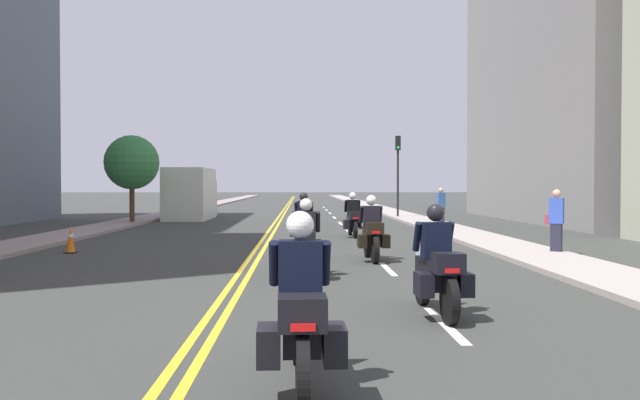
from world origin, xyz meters
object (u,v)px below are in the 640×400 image
object	(u,v)px
traffic_cone_0	(71,240)
pedestrian_1	(556,221)
motorcycle_0	(300,317)
motorcycle_4	(303,225)
pedestrian_0	(441,206)
motorcycle_5	(353,219)
traffic_light_far	(398,162)
parked_truck	(192,196)
motorcycle_3	(372,234)
motorcycle_1	(437,270)
motorcycle_2	(306,245)
street_tree_0	(132,163)

from	to	relation	value
traffic_cone_0	pedestrian_1	size ratio (longest dim) A/B	0.43
motorcycle_0	motorcycle_4	bearing A→B (deg)	88.13
pedestrian_0	motorcycle_5	bearing A→B (deg)	-144.58
traffic_light_far	pedestrian_0	world-z (taller)	traffic_light_far
traffic_cone_0	parked_truck	size ratio (longest dim) A/B	0.12
traffic_cone_0	pedestrian_0	xyz separation A→B (m)	(12.75, 11.75, 0.54)
motorcycle_3	motorcycle_5	distance (m)	7.69
motorcycle_1	motorcycle_3	world-z (taller)	motorcycle_3
pedestrian_0	motorcycle_2	bearing A→B (deg)	-129.02
motorcycle_0	street_tree_0	world-z (taller)	street_tree_0
motorcycle_0	pedestrian_0	size ratio (longest dim) A/B	1.31
pedestrian_1	parked_truck	size ratio (longest dim) A/B	0.27
motorcycle_4	traffic_light_far	bearing A→B (deg)	75.42
pedestrian_1	motorcycle_2	bearing A→B (deg)	63.00
motorcycle_3	traffic_cone_0	size ratio (longest dim) A/B	2.86
motorcycle_4	motorcycle_1	bearing A→B (deg)	-77.57
motorcycle_1	pedestrian_0	size ratio (longest dim) A/B	1.25
traffic_light_far	motorcycle_5	bearing A→B (deg)	-104.82
motorcycle_3	traffic_light_far	distance (m)	21.76
traffic_light_far	motorcycle_4	bearing A→B (deg)	-107.44
motorcycle_5	traffic_light_far	bearing A→B (deg)	72.63
motorcycle_4	parked_truck	size ratio (longest dim) A/B	0.33
motorcycle_1	parked_truck	world-z (taller)	parked_truck
street_tree_0	pedestrian_1	bearing A→B (deg)	-44.91
motorcycle_3	street_tree_0	xyz separation A→B (m)	(-9.87, 15.89, 2.30)
motorcycle_1	parked_truck	distance (m)	29.27
motorcycle_3	parked_truck	xyz separation A→B (m)	(-7.86, 21.10, 0.61)
motorcycle_2	motorcycle_5	distance (m)	10.80
traffic_cone_0	traffic_light_far	world-z (taller)	traffic_light_far
motorcycle_5	traffic_cone_0	size ratio (longest dim) A/B	2.81
motorcycle_1	street_tree_0	size ratio (longest dim) A/B	0.51
motorcycle_1	motorcycle_4	world-z (taller)	motorcycle_4
motorcycle_3	motorcycle_2	bearing A→B (deg)	-120.86
motorcycle_2	street_tree_0	world-z (taller)	street_tree_0
motorcycle_1	pedestrian_1	world-z (taller)	pedestrian_1
motorcycle_3	motorcycle_5	bearing A→B (deg)	87.38
motorcycle_5	traffic_light_far	xyz separation A→B (m)	(3.60, 13.59, 2.55)
motorcycle_0	motorcycle_4	distance (m)	14.57
pedestrian_0	pedestrian_1	xyz separation A→B (m)	(0.39, -12.83, 0.00)
traffic_cone_0	parked_truck	world-z (taller)	parked_truck
motorcycle_5	parked_truck	distance (m)	15.61
motorcycle_3	pedestrian_1	world-z (taller)	pedestrian_1
motorcycle_4	pedestrian_1	bearing A→B (deg)	-21.43
pedestrian_0	street_tree_0	xyz separation A→B (m)	(-14.50, 2.01, 2.05)
motorcycle_5	traffic_light_far	size ratio (longest dim) A/B	0.45
motorcycle_3	traffic_cone_0	distance (m)	8.40
motorcycle_5	traffic_cone_0	distance (m)	9.96
motorcycle_3	traffic_light_far	world-z (taller)	traffic_light_far
motorcycle_0	parked_truck	bearing A→B (deg)	99.38
traffic_cone_0	motorcycle_2	bearing A→B (deg)	-38.21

